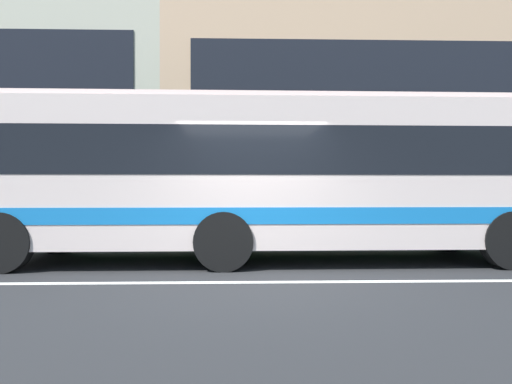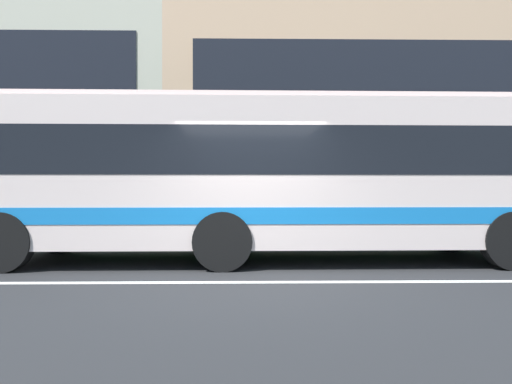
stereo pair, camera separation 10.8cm
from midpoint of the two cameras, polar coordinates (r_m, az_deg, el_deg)
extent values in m
plane|color=#262728|center=(6.85, -0.76, -11.21)|extent=(160.00, 160.00, 0.00)
cube|color=silver|center=(6.85, -0.76, -11.17)|extent=(60.00, 0.16, 0.01)
cube|color=#164621|center=(12.45, 10.15, -3.58)|extent=(15.02, 1.10, 1.05)
cube|color=tan|center=(22.56, 24.59, 8.68)|extent=(25.29, 9.83, 9.32)
cube|color=beige|center=(8.81, -0.03, 2.10)|extent=(10.57, 2.60, 2.58)
cube|color=black|center=(8.83, -0.03, 4.61)|extent=(9.94, 2.61, 0.83)
cube|color=#156DB9|center=(8.82, -0.03, -2.52)|extent=(10.36, 2.62, 0.28)
cube|color=beige|center=(8.96, -0.03, 10.77)|extent=(10.15, 2.20, 0.12)
cylinder|color=black|center=(11.00, 22.63, -4.24)|extent=(1.00, 0.29, 1.00)
cylinder|color=black|center=(8.99, 28.80, -5.27)|extent=(1.00, 0.29, 1.00)
cylinder|color=black|center=(9.98, -3.98, -4.67)|extent=(1.00, 0.29, 1.00)
cylinder|color=black|center=(7.71, -4.48, -6.15)|extent=(1.00, 0.29, 1.00)
cylinder|color=black|center=(10.72, -23.84, -4.36)|extent=(1.00, 0.29, 1.00)
cylinder|color=black|center=(8.65, -29.42, -5.49)|extent=(1.00, 0.29, 1.00)
camera|label=1|loc=(0.05, -90.34, 0.00)|focal=32.08mm
camera|label=2|loc=(0.05, 89.66, 0.00)|focal=32.08mm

